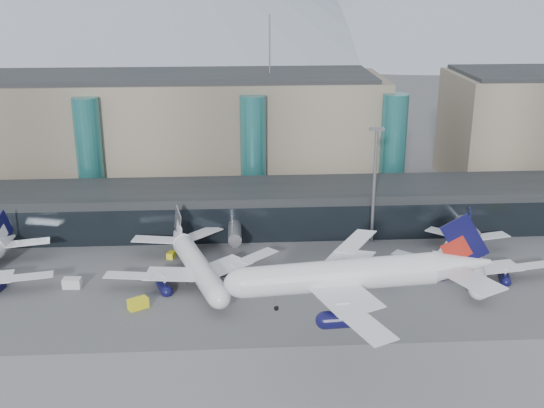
{
  "coord_description": "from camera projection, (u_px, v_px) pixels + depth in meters",
  "views": [
    {
      "loc": [
        -0.17,
        -89.36,
        56.93
      ],
      "look_at": [
        7.13,
        32.0,
        14.8
      ],
      "focal_mm": 45.0,
      "sensor_mm": 36.0,
      "label": 1
    }
  ],
  "objects": [
    {
      "name": "concourse",
      "position": [
        234.0,
        208.0,
        155.75
      ],
      "size": [
        170.0,
        27.0,
        10.0
      ],
      "color": "black",
      "rests_on": "ground"
    },
    {
      "name": "jet_parked_right",
      "position": [
        472.0,
        252.0,
        134.26
      ],
      "size": [
        31.84,
        32.93,
        10.58
      ],
      "rotation": [
        0.0,
        0.0,
        1.32
      ],
      "color": "silver",
      "rests_on": "ground"
    },
    {
      "name": "veh_c",
      "position": [
        215.0,
        280.0,
        128.95
      ],
      "size": [
        3.75,
        2.02,
        2.07
      ],
      "primitive_type": "cube",
      "rotation": [
        0.0,
        0.0,
        -0.01
      ],
      "color": "#4B4B50",
      "rests_on": "ground"
    },
    {
      "name": "jet_parked_mid",
      "position": [
        194.0,
        255.0,
        131.59
      ],
      "size": [
        35.03,
        36.84,
        11.83
      ],
      "rotation": [
        0.0,
        0.0,
        1.88
      ],
      "color": "silver",
      "rests_on": "ground"
    },
    {
      "name": "hero_jet",
      "position": [
        366.0,
        266.0,
        94.38
      ],
      "size": [
        38.42,
        38.47,
        12.49
      ],
      "rotation": [
        0.0,
        -0.12,
        -0.13
      ],
      "color": "silver",
      "rests_on": "ground"
    },
    {
      "name": "veh_b",
      "position": [
        171.0,
        255.0,
        141.37
      ],
      "size": [
        1.93,
        2.52,
        1.29
      ],
      "primitive_type": "cube",
      "rotation": [
        0.0,
        0.0,
        1.3
      ],
      "color": "yellow",
      "rests_on": "ground"
    },
    {
      "name": "teal_towers",
      "position": [
        172.0,
        153.0,
        167.3
      ],
      "size": [
        116.4,
        19.4,
        46.0
      ],
      "color": "#297373",
      "rests_on": "ground"
    },
    {
      "name": "ground",
      "position": [
        238.0,
        366.0,
        102.93
      ],
      "size": [
        900.0,
        900.0,
        0.0
      ],
      "primitive_type": "plane",
      "color": "#515154",
      "rests_on": "ground"
    },
    {
      "name": "veh_g",
      "position": [
        335.0,
        265.0,
        136.36
      ],
      "size": [
        2.3,
        3.07,
        1.59
      ],
      "primitive_type": "cube",
      "rotation": [
        0.0,
        0.0,
        -1.28
      ],
      "color": "silver",
      "rests_on": "ground"
    },
    {
      "name": "terminal_main",
      "position": [
        139.0,
        133.0,
        181.35
      ],
      "size": [
        130.0,
        30.0,
        31.0
      ],
      "color": "gray",
      "rests_on": "ground"
    },
    {
      "name": "veh_d",
      "position": [
        462.0,
        258.0,
        139.56
      ],
      "size": [
        2.63,
        3.28,
        1.66
      ],
      "primitive_type": "cube",
      "rotation": [
        0.0,
        0.0,
        1.13
      ],
      "color": "silver",
      "rests_on": "ground"
    },
    {
      "name": "lightmast_mid",
      "position": [
        374.0,
        179.0,
        145.19
      ],
      "size": [
        3.0,
        1.2,
        25.6
      ],
      "color": "slate",
      "rests_on": "ground"
    },
    {
      "name": "veh_a",
      "position": [
        72.0,
        283.0,
        128.06
      ],
      "size": [
        3.44,
        2.06,
        1.88
      ],
      "primitive_type": "cube",
      "rotation": [
        0.0,
        0.0,
        -0.05
      ],
      "color": "silver",
      "rests_on": "ground"
    },
    {
      "name": "veh_h",
      "position": [
        138.0,
        303.0,
        120.21
      ],
      "size": [
        3.88,
        3.37,
        1.9
      ],
      "primitive_type": "cube",
      "rotation": [
        0.0,
        0.0,
        0.56
      ],
      "color": "yellow",
      "rests_on": "ground"
    }
  ]
}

